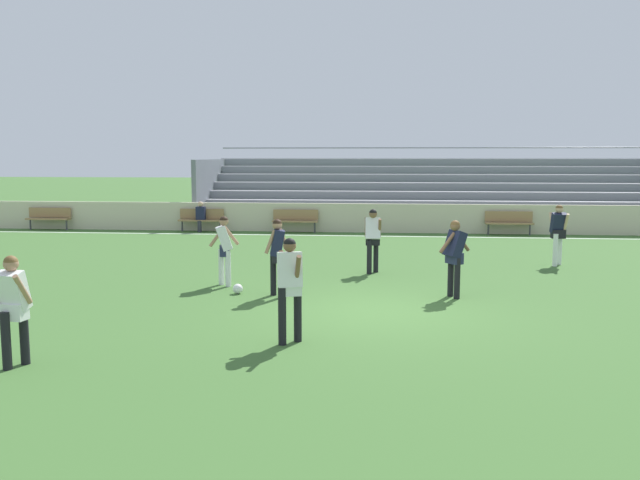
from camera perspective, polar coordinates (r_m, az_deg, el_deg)
ground_plane at (r=13.13m, az=4.71°, el=-6.07°), size 160.00×160.00×0.00m
field_line_sideline at (r=25.25m, az=5.19°, el=0.33°), size 44.00×0.12×0.01m
sideline_wall at (r=26.43m, az=5.23°, el=1.88°), size 48.00×0.16×1.14m
bleacher_stand at (r=30.08m, az=10.31°, el=4.22°), size 21.07×5.64×3.44m
bench_near_bin at (r=27.15m, az=-10.13°, el=1.88°), size 1.80×0.40×0.90m
bench_near_wall_gap at (r=29.55m, az=-22.21°, el=1.88°), size 1.80×0.40×0.90m
bench_far_right at (r=26.55m, az=15.89°, el=1.60°), size 1.80×0.40×0.90m
bench_centre_sideline at (r=26.37m, az=-2.12°, el=1.84°), size 1.80×0.40×0.90m
spectator_seated at (r=27.02m, az=-10.21°, el=2.19°), size 0.36×0.42×1.21m
player_white_trailing_run at (r=15.59m, az=-8.21°, el=-0.40°), size 0.64×0.47×1.63m
player_dark_deep_cover at (r=14.27m, az=-3.67°, el=-0.91°), size 0.51×0.44×1.67m
player_dark_wide_right at (r=14.40m, az=11.46°, el=-1.00°), size 0.71×0.53×1.66m
player_white_pressing_high at (r=10.67m, az=-2.60°, el=-3.50°), size 0.46×0.63×1.72m
player_white_on_ball at (r=10.43m, az=-24.82°, el=-4.81°), size 0.50×0.49×1.62m
player_dark_wide_left at (r=19.46m, az=19.75°, el=0.86°), size 0.44×0.56×1.68m
player_white_dropping_back at (r=17.14m, az=4.55°, el=0.41°), size 0.44×0.52×1.66m
soccer_ball at (r=14.76m, az=-7.06°, el=-4.18°), size 0.22×0.22×0.22m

